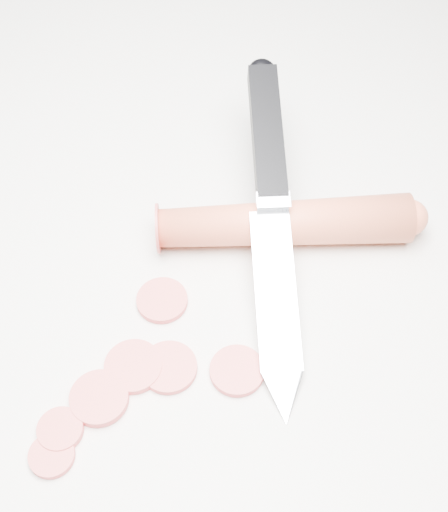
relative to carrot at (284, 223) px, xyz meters
The scene contains 10 objects.
ground 0.09m from the carrot, 102.02° to the right, with size 2.40×2.40×0.00m, color silver.
carrot is the anchor object (origin of this frame).
carrot_slice_0 0.15m from the carrot, 98.88° to the right, with size 0.04×0.04×0.01m, color #C44541.
carrot_slice_1 0.19m from the carrot, 98.52° to the right, with size 0.04×0.04×0.01m, color #C44541.
carrot_slice_2 0.12m from the carrot, 72.66° to the right, with size 0.04×0.04×0.01m, color #C44541.
carrot_slice_3 0.22m from the carrot, 98.98° to the right, with size 0.03×0.03×0.01m, color #C44541.
carrot_slice_4 0.14m from the carrot, 91.57° to the right, with size 0.04×0.04×0.01m, color #C44541.
carrot_slice_5 0.11m from the carrot, 112.15° to the right, with size 0.04×0.04×0.01m, color #C44541.
carrot_slice_6 0.23m from the carrot, 96.68° to the right, with size 0.03×0.03×0.01m, color #C44541.
kitchen_knife 0.03m from the carrot, 88.53° to the right, with size 0.19×0.24×0.08m, color silver, non-canonical shape.
Camera 1 is at (0.17, -0.20, 0.44)m, focal length 50.00 mm.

